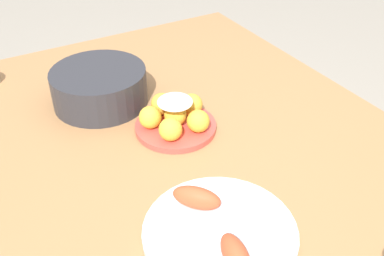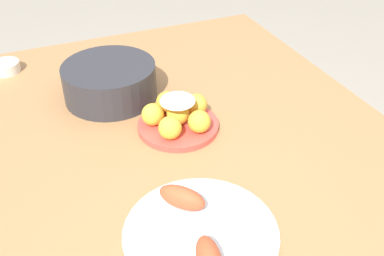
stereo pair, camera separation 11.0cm
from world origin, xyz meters
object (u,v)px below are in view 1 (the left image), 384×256
object	(u,v)px
seafood_platter	(219,230)
dining_table	(209,180)
serving_bowl	(99,86)
cake_plate	(175,118)

from	to	relation	value
seafood_platter	dining_table	bearing A→B (deg)	-27.72
serving_bowl	seafood_platter	size ratio (longest dim) A/B	0.86
dining_table	cake_plate	xyz separation A→B (m)	(0.13, 0.02, 0.12)
cake_plate	seafood_platter	size ratio (longest dim) A/B	0.69
serving_bowl	dining_table	bearing A→B (deg)	-157.59
dining_table	serving_bowl	bearing A→B (deg)	22.41
dining_table	cake_plate	distance (m)	0.18
dining_table	seafood_platter	distance (m)	0.27
seafood_platter	serving_bowl	bearing A→B (deg)	2.64
dining_table	cake_plate	size ratio (longest dim) A/B	7.30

